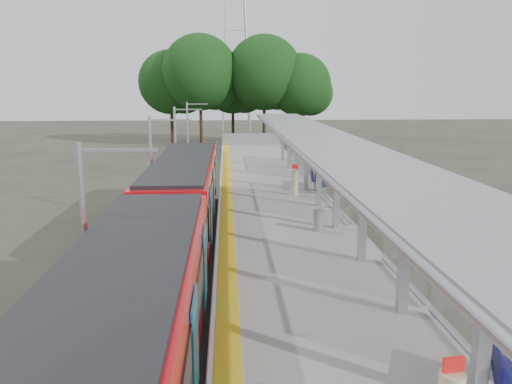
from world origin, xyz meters
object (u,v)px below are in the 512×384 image
train (166,238)px  bench_mid (319,182)px  info_pillar_far (295,182)px  litter_bin (319,220)px  bench_near (501,372)px  bench_far (313,178)px

train → bench_mid: 13.75m
info_pillar_far → litter_bin: bearing=-71.2°
bench_near → litter_bin: size_ratio=1.67×
bench_far → litter_bin: bearing=-93.3°
litter_bin → train: bearing=-144.3°
train → info_pillar_far: size_ratio=16.21×
info_pillar_far → bench_far: bearing=78.1°
train → bench_mid: train is taller
bench_near → bench_mid: 18.97m
info_pillar_far → bench_near: bearing=-67.0°
bench_near → bench_far: bench_near is taller
bench_far → litter_bin: 9.56m
train → bench_far: train is taller
bench_near → bench_far: 20.74m
bench_near → bench_mid: bearing=113.3°
bench_mid → bench_far: size_ratio=1.13×
bench_near → litter_bin: (-1.42, 11.29, -0.07)m
bench_mid → info_pillar_far: bearing=-149.0°
train → litter_bin: train is taller
train → bench_near: bearing=-45.3°
train → bench_near: size_ratio=18.68×
bench_near → litter_bin: 11.38m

